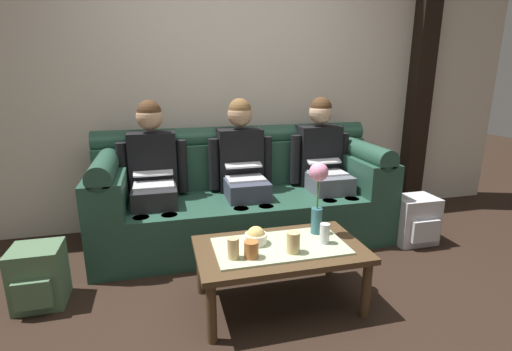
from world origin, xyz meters
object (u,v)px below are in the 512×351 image
Objects in this scene: snack_bowl at (256,237)px; backpack_left at (39,277)px; cup_near_right at (233,248)px; cup_far_center at (325,233)px; person_middle at (243,166)px; person_right at (323,161)px; flower_vase at (318,189)px; cup_far_left at (251,249)px; backpack_right at (414,220)px; person_left at (153,171)px; coffee_table at (280,253)px; couch at (243,198)px; cup_near_left at (293,242)px.

snack_bowl reaches higher than backpack_left.
cup_near_right is 0.59m from cup_far_center.
cup_far_center is at bearing -13.30° from snack_bowl.
backpack_left is at bearing 166.62° from snack_bowl.
person_middle is 0.74m from person_right.
cup_far_left is at bearing -155.56° from flower_vase.
backpack_right is at bearing 21.48° from cup_near_right.
person_right is (1.48, -0.00, 0.00)m from person_left.
person_left is 3.00× the size of backpack_right.
flower_vase is at bearing 22.13° from coffee_table.
backpack_right is (1.40, -0.47, -0.17)m from couch.
cup_near_right is 1.28m from backpack_left.
couch is 1.00m from snack_bowl.
person_middle is 1.68m from backpack_left.
snack_bowl is 1.65m from backpack_right.
cup_far_center is at bearing -75.78° from couch.
cup_near_right reaches higher than coffee_table.
couch is 1.19m from cup_near_right.
coffee_table is at bearing -90.00° from person_middle.
person_middle is at bearing 24.55° from backpack_left.
couch is 1.62m from backpack_left.
cup_near_left is 1.29× the size of cup_far_left.
cup_near_right is at bearing -105.13° from couch.
cup_near_left is at bearing -162.81° from cup_far_center.
cup_near_right is at bearing -158.52° from backpack_right.
snack_bowl is (-0.88, -0.99, -0.21)m from person_right.
cup_near_left is at bearing -87.80° from person_middle.
coffee_table is 8.11× the size of cup_far_center.
flower_vase is 0.50m from snack_bowl.
backpack_right is at bearing -18.48° from couch.
person_left is 1.32m from coffee_table.
person_middle is at bearing -179.99° from person_right.
couch reaches higher than backpack_right.
cup_near_left is 0.25m from cup_far_left.
couch is at bearing 82.12° from snack_bowl.
snack_bowl reaches higher than cup_far_left.
person_middle is at bearing -0.02° from person_left.
couch is 19.35× the size of cup_near_left.
cup_far_center is 1.31m from backpack_right.
flower_vase is 0.41m from cup_near_left.
person_right is 9.64× the size of cup_far_center.
couch is at bearing 24.71° from backpack_left.
person_middle is 3.00× the size of backpack_right.
backpack_right is (1.40, -0.46, -0.46)m from person_middle.
person_right reaches higher than coffee_table.
snack_bowl is (-0.14, 0.06, 0.10)m from coffee_table.
person_right is (0.74, 0.00, -0.00)m from person_middle.
person_left is 1.41m from cup_near_left.
person_middle is 1.19× the size of coffee_table.
cup_far_center is (0.28, -0.04, 0.12)m from coffee_table.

